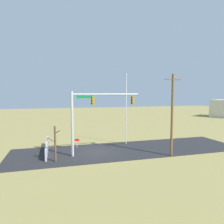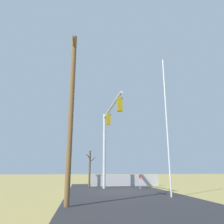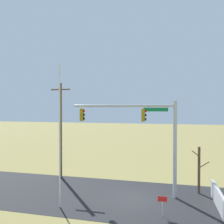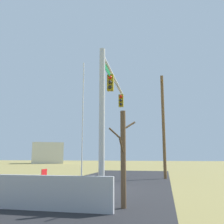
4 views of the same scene
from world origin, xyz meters
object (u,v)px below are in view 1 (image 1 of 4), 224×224
Objects in this scene: signal_mast at (91,110)px; bare_tree at (55,143)px; flagpole at (126,109)px; open_sign at (77,141)px; utility_pole at (172,114)px.

bare_tree is at bearing 19.77° from signal_mast.
flagpole is at bearing -147.64° from signal_mast.
signal_mast is at bearing 111.80° from open_sign.
flagpole is (-5.39, -3.42, -0.24)m from signal_mast.
utility_pole is at bearing 160.94° from signal_mast.
open_sign is at bearing -68.20° from signal_mast.
signal_mast is 2.18× the size of bare_tree.
signal_mast reaches higher than bare_tree.
signal_mast is 6.46× the size of open_sign.
utility_pole reaches higher than signal_mast.
signal_mast is at bearing -160.23° from bare_tree.
bare_tree is 5.34m from open_sign.
utility_pole is 7.32× the size of open_sign.
signal_mast is 0.83× the size of flagpole.
utility_pole is 11.98m from open_sign.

